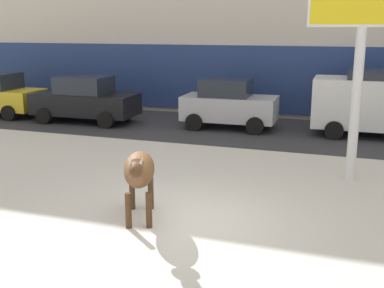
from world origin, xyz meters
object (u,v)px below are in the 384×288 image
at_px(billboard, 364,1).
at_px(car_white_van, 383,102).
at_px(pedestrian_near_billboard, 355,99).
at_px(cow_brown, 139,172).
at_px(car_black_sedan, 85,100).
at_px(car_silver_hatchback, 229,104).

bearing_deg(billboard, car_white_van, 80.61).
bearing_deg(pedestrian_near_billboard, cow_brown, -107.63).
height_order(billboard, pedestrian_near_billboard, billboard).
height_order(car_black_sedan, car_silver_hatchback, car_silver_hatchback).
distance_m(car_silver_hatchback, pedestrian_near_billboard, 5.47).
xyz_separation_m(car_black_sedan, car_white_van, (11.17, 0.98, 0.33)).
relative_size(car_black_sedan, pedestrian_near_billboard, 2.45).
bearing_deg(car_silver_hatchback, cow_brown, -86.42).
relative_size(cow_brown, car_white_van, 0.41).
bearing_deg(billboard, car_black_sedan, 156.48).
bearing_deg(car_white_van, cow_brown, -116.97).
relative_size(cow_brown, pedestrian_near_billboard, 1.11).
height_order(billboard, car_white_van, billboard).
xyz_separation_m(cow_brown, billboard, (3.92, 4.03, 3.32)).
relative_size(billboard, car_black_sedan, 1.31).
distance_m(car_black_sedan, pedestrian_near_billboard, 10.96).
bearing_deg(car_silver_hatchback, car_black_sedan, -173.04).
height_order(billboard, car_silver_hatchback, billboard).
xyz_separation_m(billboard, car_silver_hatchback, (-4.50, 5.18, -3.39)).
bearing_deg(pedestrian_near_billboard, billboard, -89.96).
distance_m(cow_brown, car_white_van, 10.64).
xyz_separation_m(car_black_sedan, car_silver_hatchback, (5.77, 0.70, 0.02)).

